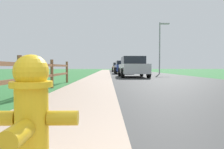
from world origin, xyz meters
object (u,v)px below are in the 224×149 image
Objects in this scene: parked_car_beige at (118,67)px; street_lamp at (161,43)px; parked_suv_silver at (133,67)px; fire_hydrant at (31,123)px; parked_car_red at (117,67)px; parked_car_blue at (124,67)px.

street_lamp reaches higher than parked_car_beige.
fire_hydrant is at bearing -99.18° from parked_suv_silver.
street_lamp is at bearing -79.13° from parked_car_red.
parked_car_blue is (-0.11, 8.31, -0.01)m from parked_suv_silver.
parked_car_blue is 5.08m from street_lamp.
fire_hydrant is 0.19× the size of parked_car_blue.
parked_car_red is at bearing 86.98° from fire_hydrant.
parked_car_blue reaches higher than parked_car_red.
fire_hydrant is at bearing -106.15° from street_lamp.
parked_car_blue is 20.98m from parked_car_red.
parked_car_blue is 1.00× the size of parked_car_beige.
parked_suv_silver is 9.01m from street_lamp.
parked_car_red reaches higher than fire_hydrant.
fire_hydrant is 0.19× the size of parked_suv_silver.
parked_car_red is (0.03, 20.98, -0.03)m from parked_car_blue.
street_lamp is (4.20, -0.76, 2.75)m from parked_car_blue.
parked_car_beige reaches higher than fire_hydrant.
parked_car_beige is at bearing 90.79° from parked_suv_silver.
street_lamp reaches higher than parked_car_blue.
parked_car_red is at bearing 89.04° from parked_car_beige.
parked_suv_silver is 0.76× the size of street_lamp.
parked_car_blue is 0.95× the size of parked_car_red.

